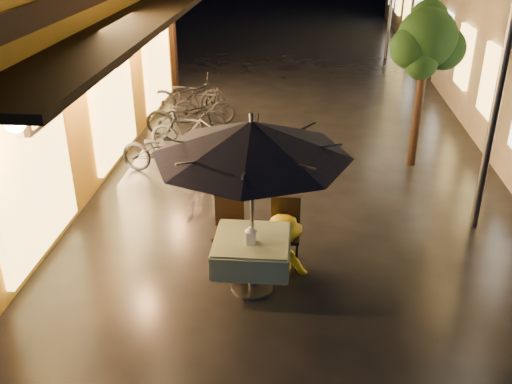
# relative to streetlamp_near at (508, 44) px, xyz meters

# --- Properties ---
(ground) EXTENTS (90.00, 90.00, 0.00)m
(ground) POSITION_rel_streetlamp_near_xyz_m (-3.00, -2.00, -2.92)
(ground) COLOR black
(ground) RESTS_ON ground
(street_tree) EXTENTS (1.43, 1.20, 3.15)m
(street_tree) POSITION_rel_streetlamp_near_xyz_m (-0.59, 2.51, -0.50)
(street_tree) COLOR black
(street_tree) RESTS_ON ground
(streetlamp_near) EXTENTS (0.36, 0.36, 4.23)m
(streetlamp_near) POSITION_rel_streetlamp_near_xyz_m (0.00, 0.00, 0.00)
(streetlamp_near) COLOR #59595E
(streetlamp_near) RESTS_ON ground
(cafe_table) EXTENTS (0.99, 0.99, 0.78)m
(cafe_table) POSITION_rel_streetlamp_near_xyz_m (-3.40, -1.98, -2.33)
(cafe_table) COLOR #59595E
(cafe_table) RESTS_ON ground
(patio_umbrella) EXTENTS (2.45, 2.45, 2.46)m
(patio_umbrella) POSITION_rel_streetlamp_near_xyz_m (-3.40, -1.98, -0.77)
(patio_umbrella) COLOR #59595E
(patio_umbrella) RESTS_ON ground
(cafe_chair_left) EXTENTS (0.42, 0.42, 0.97)m
(cafe_chair_left) POSITION_rel_streetlamp_near_xyz_m (-3.80, -1.24, -2.38)
(cafe_chair_left) COLOR black
(cafe_chair_left) RESTS_ON ground
(cafe_chair_right) EXTENTS (0.42, 0.42, 0.97)m
(cafe_chair_right) POSITION_rel_streetlamp_near_xyz_m (-3.00, -1.24, -2.38)
(cafe_chair_right) COLOR black
(cafe_chair_right) RESTS_ON ground
(table_lantern) EXTENTS (0.16, 0.16, 0.25)m
(table_lantern) POSITION_rel_streetlamp_near_xyz_m (-3.40, -2.11, -2.00)
(table_lantern) COLOR white
(table_lantern) RESTS_ON cafe_table
(person_orange) EXTENTS (0.73, 0.60, 1.39)m
(person_orange) POSITION_rel_streetlamp_near_xyz_m (-3.75, -1.43, -2.22)
(person_orange) COLOR #BD5A21
(person_orange) RESTS_ON ground
(person_yellow) EXTENTS (1.15, 0.89, 1.57)m
(person_yellow) POSITION_rel_streetlamp_near_xyz_m (-3.02, -1.40, -2.13)
(person_yellow) COLOR yellow
(person_yellow) RESTS_ON ground
(bicycle_0) EXTENTS (1.84, 0.98, 0.92)m
(bicycle_0) POSITION_rel_streetlamp_near_xyz_m (-5.43, 1.60, -2.46)
(bicycle_0) COLOR black
(bicycle_0) RESTS_ON ground
(bicycle_1) EXTENTS (1.70, 0.85, 0.98)m
(bicycle_1) POSITION_rel_streetlamp_near_xyz_m (-5.16, 2.55, -2.43)
(bicycle_1) COLOR black
(bicycle_1) RESTS_ON ground
(bicycle_2) EXTENTS (1.85, 0.79, 0.94)m
(bicycle_2) POSITION_rel_streetlamp_near_xyz_m (-5.41, 3.75, -2.45)
(bicycle_2) COLOR black
(bicycle_2) RESTS_ON ground
(bicycle_3) EXTENTS (1.49, 0.48, 0.88)m
(bicycle_3) POSITION_rel_streetlamp_near_xyz_m (-5.15, 4.59, -2.47)
(bicycle_3) COLOR black
(bicycle_3) RESTS_ON ground
(bicycle_4) EXTENTS (1.97, 0.93, 0.99)m
(bicycle_4) POSITION_rel_streetlamp_near_xyz_m (-5.66, 5.24, -2.42)
(bicycle_4) COLOR black
(bicycle_4) RESTS_ON ground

